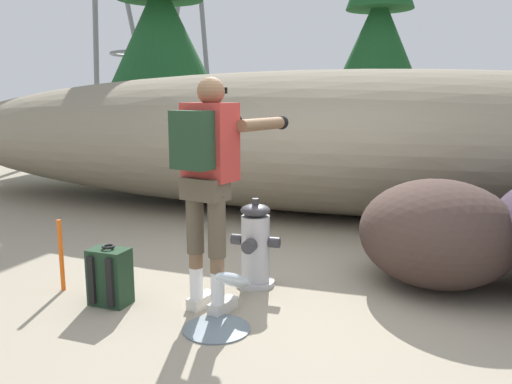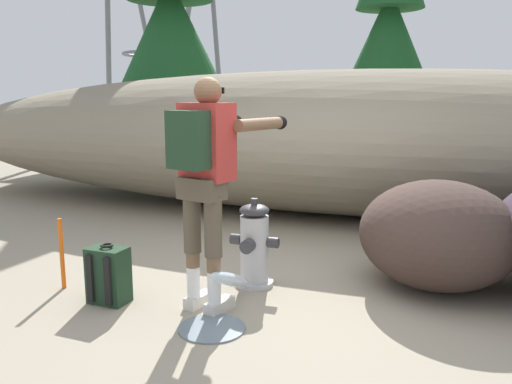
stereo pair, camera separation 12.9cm
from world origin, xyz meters
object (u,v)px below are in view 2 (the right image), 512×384
object	(u,v)px
spare_backpack	(109,275)
fire_hydrant	(254,246)
survey_stake	(62,254)
boulder_mid	(438,234)
utility_worker	(207,165)

from	to	relation	value
spare_backpack	fire_hydrant	bearing A→B (deg)	-50.06
survey_stake	boulder_mid	bearing A→B (deg)	19.86
fire_hydrant	boulder_mid	bearing A→B (deg)	18.29
fire_hydrant	utility_worker	bearing A→B (deg)	-105.58
fire_hydrant	utility_worker	size ratio (longest dim) A/B	0.44
utility_worker	survey_stake	size ratio (longest dim) A/B	2.87
fire_hydrant	survey_stake	world-z (taller)	fire_hydrant
fire_hydrant	utility_worker	xyz separation A→B (m)	(-0.16, -0.58, 0.75)
boulder_mid	survey_stake	xyz separation A→B (m)	(-2.95, -1.07, -0.15)
boulder_mid	survey_stake	size ratio (longest dim) A/B	2.19
spare_backpack	utility_worker	bearing A→B (deg)	-77.24
utility_worker	boulder_mid	size ratio (longest dim) A/B	1.31
spare_backpack	boulder_mid	distance (m)	2.70
utility_worker	survey_stake	distance (m)	1.55
boulder_mid	survey_stake	distance (m)	3.14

